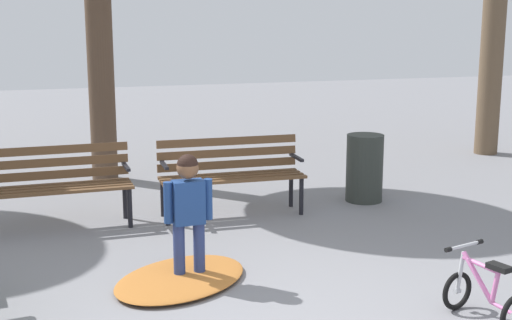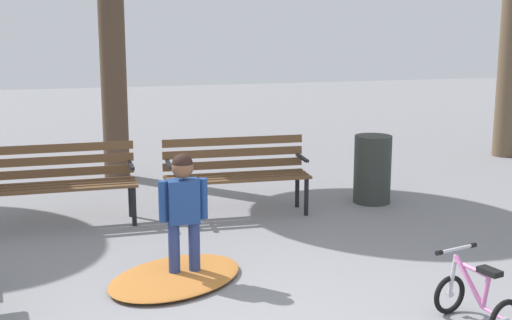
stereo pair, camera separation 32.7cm
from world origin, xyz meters
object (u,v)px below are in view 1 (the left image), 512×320
at_px(trash_bin, 365,168).
at_px(park_bench_left, 231,169).
at_px(child_standing, 188,207).
at_px(park_bench_far_left, 53,180).
at_px(kids_bicycle, 486,296).

bearing_deg(trash_bin, park_bench_left, -177.75).
height_order(park_bench_left, trash_bin, park_bench_left).
bearing_deg(child_standing, park_bench_left, 64.72).
xyz_separation_m(park_bench_left, trash_bin, (1.68, 0.07, -0.11)).
distance_m(park_bench_far_left, trash_bin, 3.59).
bearing_deg(kids_bicycle, trash_bin, 78.51).
bearing_deg(park_bench_left, trash_bin, 2.25).
relative_size(child_standing, kids_bicycle, 1.75).
xyz_separation_m(kids_bicycle, trash_bin, (0.69, 3.39, 0.20)).
distance_m(park_bench_left, child_standing, 2.06).
relative_size(park_bench_far_left, trash_bin, 1.99).
relative_size(kids_bicycle, trash_bin, 0.77).
distance_m(child_standing, trash_bin, 3.21).
height_order(kids_bicycle, trash_bin, trash_bin).
height_order(park_bench_left, child_standing, child_standing).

